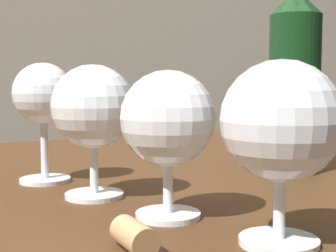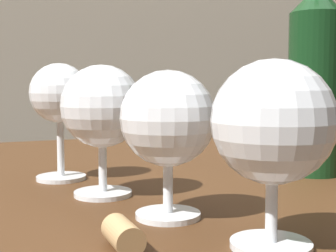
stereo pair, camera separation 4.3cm
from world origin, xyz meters
name	(u,v)px [view 1 (the left image)]	position (x,y,z in m)	size (l,w,h in m)	color
dining_table	(179,224)	(0.00, 0.00, 0.64)	(1.51, 0.86, 0.72)	#472B16
wine_glass_pinot	(281,125)	(-0.09, -0.31, 0.81)	(0.09, 0.09, 0.14)	white
wine_glass_chardonnay	(168,120)	(-0.13, -0.21, 0.81)	(0.09, 0.09, 0.13)	white
wine_glass_empty	(93,109)	(-0.16, -0.11, 0.81)	(0.09, 0.09, 0.14)	white
wine_glass_cabernet	(44,97)	(-0.19, 0.00, 0.82)	(0.07, 0.07, 0.15)	white
wine_bottle	(294,76)	(0.13, -0.09, 0.85)	(0.07, 0.07, 0.32)	#143819
cork	(134,236)	(-0.19, -0.28, 0.73)	(0.02, 0.02, 0.04)	tan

